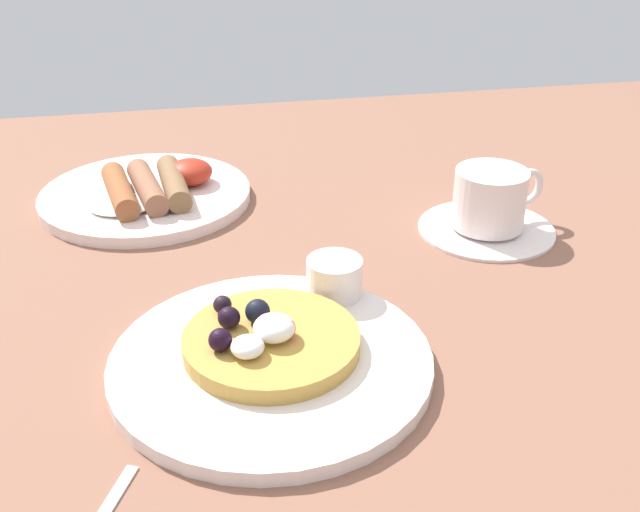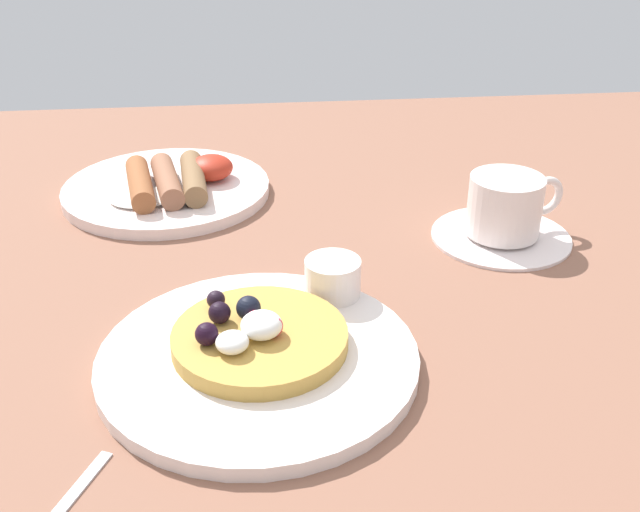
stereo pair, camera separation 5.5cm
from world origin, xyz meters
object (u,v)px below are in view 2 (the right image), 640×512
object	(u,v)px
breakfast_plate	(167,189)
syrup_ramekin	(333,277)
pancake_plate	(258,359)
coffee_saucer	(501,235)
coffee_cup	(506,204)

from	to	relation	value
breakfast_plate	syrup_ramekin	bearing A→B (deg)	-57.86
syrup_ramekin	breakfast_plate	size ratio (longest dim) A/B	0.21
syrup_ramekin	breakfast_plate	distance (cm)	29.92
pancake_plate	coffee_saucer	world-z (taller)	pancake_plate
pancake_plate	breakfast_plate	bearing A→B (deg)	105.68
syrup_ramekin	coffee_cup	world-z (taller)	coffee_cup
syrup_ramekin	breakfast_plate	bearing A→B (deg)	122.14
breakfast_plate	pancake_plate	bearing A→B (deg)	-74.32
pancake_plate	coffee_cup	xyz separation A→B (cm)	(25.05, 18.88, 3.14)
coffee_saucer	coffee_cup	size ratio (longest dim) A/B	1.36
syrup_ramekin	coffee_cup	xyz separation A→B (cm)	(18.48, 11.00, 0.87)
breakfast_plate	coffee_cup	distance (cm)	37.33
pancake_plate	coffee_saucer	distance (cm)	31.20
pancake_plate	breakfast_plate	xyz separation A→B (cm)	(-9.30, 33.15, 0.03)
syrup_ramekin	coffee_saucer	world-z (taller)	syrup_ramekin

